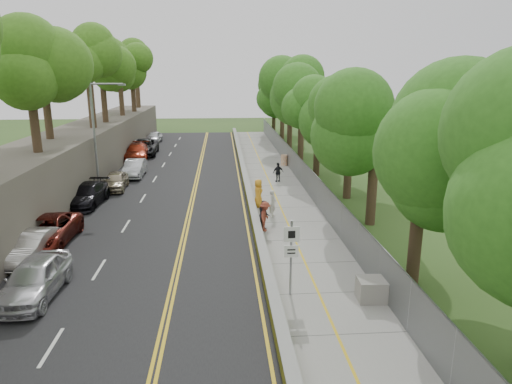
# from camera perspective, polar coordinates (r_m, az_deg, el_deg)

# --- Properties ---
(ground) EXTENTS (140.00, 140.00, 0.00)m
(ground) POSITION_cam_1_polar(r_m,az_deg,el_deg) (21.34, 0.27, -9.16)
(ground) COLOR #33511E
(ground) RESTS_ON ground
(road) EXTENTS (11.20, 66.00, 0.04)m
(road) POSITION_cam_1_polar(r_m,az_deg,el_deg) (35.72, -10.33, 0.53)
(road) COLOR black
(road) RESTS_ON ground
(sidewalk) EXTENTS (4.20, 66.00, 0.05)m
(sidewalk) POSITION_cam_1_polar(r_m,az_deg,el_deg) (35.74, 2.44, 0.79)
(sidewalk) COLOR gray
(sidewalk) RESTS_ON ground
(jersey_barrier) EXTENTS (0.42, 66.00, 0.60)m
(jersey_barrier) POSITION_cam_1_polar(r_m,az_deg,el_deg) (35.49, -1.25, 1.15)
(jersey_barrier) COLOR yellow
(jersey_barrier) RESTS_ON ground
(rock_embankment) EXTENTS (5.00, 66.00, 4.00)m
(rock_embankment) POSITION_cam_1_polar(r_m,az_deg,el_deg) (37.06, -23.05, 3.24)
(rock_embankment) COLOR #595147
(rock_embankment) RESTS_ON ground
(chainlink_fence) EXTENTS (0.04, 66.00, 2.00)m
(chainlink_fence) POSITION_cam_1_polar(r_m,az_deg,el_deg) (35.83, 5.80, 2.36)
(chainlink_fence) COLOR slate
(chainlink_fence) RESTS_ON ground
(trees_embankment) EXTENTS (6.40, 66.00, 13.00)m
(trees_embankment) POSITION_cam_1_polar(r_m,az_deg,el_deg) (36.34, -23.67, 16.50)
(trees_embankment) COLOR #488521
(trees_embankment) RESTS_ON rock_embankment
(trees_fenceside) EXTENTS (7.00, 66.00, 14.00)m
(trees_fenceside) POSITION_cam_1_polar(r_m,az_deg,el_deg) (35.53, 9.87, 11.89)
(trees_fenceside) COLOR #3C8324
(trees_fenceside) RESTS_ON ground
(streetlight) EXTENTS (2.52, 0.22, 8.00)m
(streetlight) POSITION_cam_1_polar(r_m,az_deg,el_deg) (34.84, -19.23, 7.34)
(streetlight) COLOR gray
(streetlight) RESTS_ON ground
(signpost) EXTENTS (0.62, 0.09, 3.10)m
(signpost) POSITION_cam_1_polar(r_m,az_deg,el_deg) (17.93, 4.43, -7.20)
(signpost) COLOR gray
(signpost) RESTS_ON sidewalk
(construction_barrel) EXTENTS (0.63, 0.63, 1.03)m
(construction_barrel) POSITION_cam_1_polar(r_m,az_deg,el_deg) (43.42, 3.55, 4.00)
(construction_barrel) COLOR orange
(construction_barrel) RESTS_ON sidewalk
(concrete_block) EXTENTS (1.35, 1.04, 0.86)m
(concrete_block) POSITION_cam_1_polar(r_m,az_deg,el_deg) (18.68, 14.56, -11.70)
(concrete_block) COLOR gray
(concrete_block) RESTS_ON sidewalk
(car_0) EXTENTS (1.94, 4.58, 1.54)m
(car_0) POSITION_cam_1_polar(r_m,az_deg,el_deg) (20.16, -25.94, -9.71)
(car_0) COLOR silver
(car_0) RESTS_ON road
(car_1) EXTENTS (1.81, 4.21, 1.35)m
(car_1) POSITION_cam_1_polar(r_m,az_deg,el_deg) (24.06, -26.23, -6.10)
(car_1) COLOR silver
(car_1) RESTS_ON road
(car_2) EXTENTS (2.47, 5.27, 1.46)m
(car_2) POSITION_cam_1_polar(r_m,az_deg,el_deg) (25.72, -24.71, -4.49)
(car_2) COLOR #4D130C
(car_2) RESTS_ON road
(car_3) EXTENTS (2.33, 5.04, 1.43)m
(car_3) POSITION_cam_1_polar(r_m,az_deg,el_deg) (32.33, -20.38, -0.32)
(car_3) COLOR black
(car_3) RESTS_ON road
(car_4) EXTENTS (1.77, 4.00, 1.34)m
(car_4) POSITION_cam_1_polar(r_m,az_deg,el_deg) (35.93, -17.16, 1.32)
(car_4) COLOR gray
(car_4) RESTS_ON road
(car_5) EXTENTS (1.55, 4.36, 1.43)m
(car_5) POSITION_cam_1_polar(r_m,az_deg,el_deg) (40.07, -14.92, 2.90)
(car_5) COLOR #AAACB0
(car_5) RESTS_ON road
(car_6) EXTENTS (3.01, 6.11, 1.67)m
(car_6) POSITION_cam_1_polar(r_m,az_deg,el_deg) (50.43, -13.86, 5.47)
(car_6) COLOR black
(car_6) RESTS_ON road
(car_7) EXTENTS (2.59, 5.69, 1.62)m
(car_7) POSITION_cam_1_polar(r_m,az_deg,el_deg) (47.62, -14.66, 4.85)
(car_7) COLOR maroon
(car_7) RESTS_ON road
(car_8) EXTENTS (1.85, 4.14, 1.38)m
(car_8) POSITION_cam_1_polar(r_m,az_deg,el_deg) (59.12, -12.61, 6.72)
(car_8) COLOR silver
(car_8) RESTS_ON road
(painter_0) EXTENTS (0.69, 0.96, 1.85)m
(painter_0) POSITION_cam_1_polar(r_m,az_deg,el_deg) (29.85, 0.29, -0.14)
(painter_0) COLOR orange
(painter_0) RESTS_ON sidewalk
(painter_1) EXTENTS (0.62, 0.73, 1.69)m
(painter_1) POSITION_cam_1_polar(r_m,az_deg,el_deg) (27.81, 2.09, -1.45)
(painter_1) COLOR beige
(painter_1) RESTS_ON sidewalk
(painter_2) EXTENTS (0.68, 0.83, 1.58)m
(painter_2) POSITION_cam_1_polar(r_m,az_deg,el_deg) (25.92, 1.02, -2.78)
(painter_2) COLOR #212128
(painter_2) RESTS_ON sidewalk
(painter_3) EXTENTS (0.90, 1.22, 1.69)m
(painter_3) POSITION_cam_1_polar(r_m,az_deg,el_deg) (25.33, 1.15, -3.08)
(painter_3) COLOR brown
(painter_3) RESTS_ON sidewalk
(person_far) EXTENTS (0.99, 0.66, 1.57)m
(person_far) POSITION_cam_1_polar(r_m,az_deg,el_deg) (36.78, 2.79, 2.48)
(person_far) COLOR black
(person_far) RESTS_ON sidewalk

